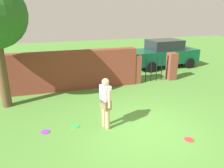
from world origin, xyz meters
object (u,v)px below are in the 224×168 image
(car, at_px, (164,53))
(frisbee_green, at_px, (75,126))
(person, at_px, (106,101))
(frisbee_red, at_px, (189,140))
(frisbee_purple, at_px, (45,132))

(car, distance_m, frisbee_green, 8.80)
(car, bearing_deg, person, 44.98)
(frisbee_red, bearing_deg, person, 146.63)
(car, xyz_separation_m, frisbee_red, (-3.41, -7.66, -0.85))
(person, bearing_deg, frisbee_purple, 67.57)
(person, height_order, frisbee_purple, person)
(car, xyz_separation_m, frisbee_purple, (-7.34, -6.03, -0.85))
(person, distance_m, frisbee_green, 1.32)
(car, xyz_separation_m, frisbee_green, (-6.42, -5.96, -0.85))
(person, distance_m, frisbee_purple, 2.06)
(person, xyz_separation_m, frisbee_purple, (-1.84, 0.25, -0.89))
(frisbee_purple, bearing_deg, frisbee_red, -22.45)
(frisbee_red, bearing_deg, frisbee_purple, 157.55)
(person, relative_size, frisbee_green, 6.00)
(frisbee_green, distance_m, frisbee_purple, 0.92)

